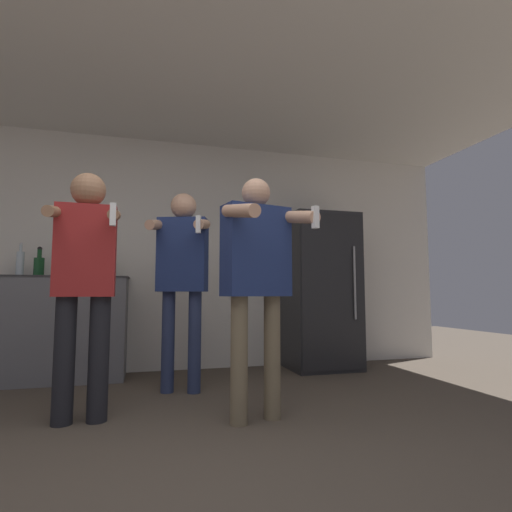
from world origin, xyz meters
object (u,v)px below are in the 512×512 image
Objects in this scene: bottle_short_whiskey at (90,263)px; bottle_red_label at (39,265)px; bottle_green_wine at (71,263)px; bottle_brown_liquor at (107,266)px; person_man_side at (85,275)px; person_spectator_back at (182,267)px; refrigerator at (320,291)px; person_woman_foreground at (257,268)px; bottle_clear_vodka at (20,263)px.

bottle_short_whiskey is 0.46m from bottle_red_label.
bottle_short_whiskey is 0.17m from bottle_green_wine.
bottle_short_whiskey reaches higher than bottle_brown_liquor.
bottle_brown_liquor is at bearing 89.79° from person_man_side.
bottle_red_label is 0.17× the size of person_spectator_back.
refrigerator is 1.04× the size of person_man_side.
bottle_green_wine is 0.22× the size of person_man_side.
person_woman_foreground is (1.27, -1.72, -0.13)m from bottle_short_whiskey.
person_man_side is (0.16, -1.45, -0.18)m from bottle_short_whiskey.
bottle_brown_liquor is 0.17× the size of person_man_side.
refrigerator is 6.05× the size of bottle_brown_liquor.
bottle_green_wine is 1.25× the size of bottle_brown_liquor.
person_spectator_back is at bearing -28.90° from bottle_clear_vodka.
person_man_side reaches higher than bottle_brown_liquor.
person_man_side is (-0.01, -1.45, -0.16)m from bottle_brown_liquor.
bottle_green_wine reaches higher than bottle_brown_liquor.
refrigerator is 1.99m from person_woman_foreground.
person_woman_foreground is at bearing -53.53° from bottle_short_whiskey.
bottle_green_wine is (-2.63, 0.13, 0.28)m from refrigerator.
bottle_red_label is at bearing 180.00° from bottle_short_whiskey.
bottle_red_label is at bearing 177.40° from refrigerator.
bottle_green_wine is at bearing 103.04° from person_man_side.
bottle_brown_liquor is 0.87× the size of bottle_clear_vodka.
bottle_brown_liquor is at bearing -0.00° from bottle_green_wine.
bottle_clear_vodka is 0.20× the size of person_woman_foreground.
person_woman_foreground is 1.00m from person_spectator_back.
refrigerator is 5.90× the size of bottle_red_label.
person_woman_foreground is 0.98× the size of person_man_side.
person_man_side is at bearing -90.21° from bottle_brown_liquor.
person_spectator_back is at bearing 42.30° from person_man_side.
person_spectator_back reaches higher than bottle_short_whiskey.
bottle_red_label is 0.18× the size of person_man_side.
person_man_side is 0.94m from person_spectator_back.
bottle_clear_vodka is at bearing 137.83° from person_woman_foreground.
person_spectator_back is (0.69, -0.82, -0.05)m from bottle_brown_liquor.
refrigerator reaches higher than bottle_short_whiskey.
bottle_green_wine is 1.22× the size of bottle_red_label.
bottle_brown_liquor is at bearing -0.00° from bottle_red_label.
bottle_green_wine is 0.29m from bottle_red_label.
person_man_side is (-1.11, 0.27, -0.04)m from person_woman_foreground.
bottle_green_wine is at bearing 130.06° from person_woman_foreground.
bottle_red_label is (-0.46, 0.00, -0.03)m from bottle_short_whiskey.
refrigerator is 2.65m from person_man_side.
refrigerator reaches higher than bottle_brown_liquor.
bottle_clear_vodka is 2.57m from person_woman_foreground.
bottle_clear_vodka is 0.20× the size of person_man_side.
person_man_side reaches higher than bottle_green_wine.
bottle_short_whiskey is 0.21× the size of person_man_side.
person_spectator_back is (0.85, -0.82, -0.07)m from bottle_short_whiskey.
bottle_short_whiskey is 1.00× the size of bottle_green_wine.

